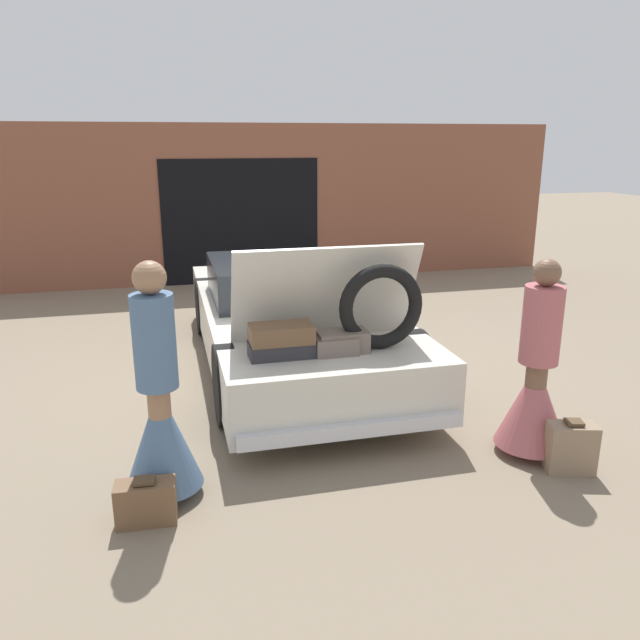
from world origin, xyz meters
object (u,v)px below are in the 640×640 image
at_px(suitcase_beside_left_person, 146,502).
at_px(person_right, 535,387).
at_px(person_left, 160,415).
at_px(suitcase_beside_right_person, 571,448).
at_px(car, 293,318).

bearing_deg(suitcase_beside_left_person, person_right, 4.64).
xyz_separation_m(person_left, person_right, (2.97, -0.08, -0.05)).
height_order(person_left, person_right, person_left).
height_order(suitcase_beside_left_person, suitcase_beside_right_person, suitcase_beside_right_person).
height_order(car, person_left, person_left).
xyz_separation_m(person_right, suitcase_beside_left_person, (-3.10, -0.25, -0.43)).
distance_m(person_right, suitcase_beside_right_person, 0.54).
relative_size(person_right, suitcase_beside_right_person, 3.78).
xyz_separation_m(person_left, suitcase_beside_left_person, (-0.13, -0.33, -0.48)).
relative_size(person_left, person_right, 1.07).
bearing_deg(car, person_right, -60.07).
bearing_deg(suitcase_beside_left_person, car, 60.27).
relative_size(car, person_left, 2.72).
distance_m(person_left, suitcase_beside_right_person, 3.16).
bearing_deg(suitcase_beside_right_person, person_left, 171.92).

